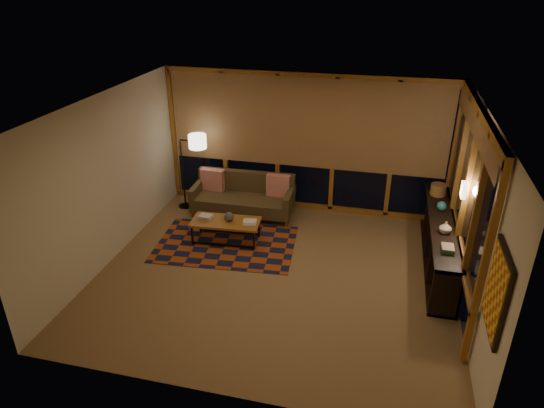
% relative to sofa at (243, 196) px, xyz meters
% --- Properties ---
extents(floor, '(5.50, 5.00, 0.01)m').
position_rel_sofa_xyz_m(floor, '(1.09, -1.84, -0.39)').
color(floor, '#A58652').
rests_on(floor, ground).
extents(ceiling, '(5.50, 5.00, 0.01)m').
position_rel_sofa_xyz_m(ceiling, '(1.09, -1.84, 2.31)').
color(ceiling, white).
rests_on(ceiling, walls).
extents(walls, '(5.51, 5.01, 2.70)m').
position_rel_sofa_xyz_m(walls, '(1.09, -1.84, 0.96)').
color(walls, beige).
rests_on(walls, floor).
extents(window_wall_back, '(5.30, 0.16, 2.60)m').
position_rel_sofa_xyz_m(window_wall_back, '(1.09, 0.59, 0.96)').
color(window_wall_back, '#B28027').
rests_on(window_wall_back, walls).
extents(window_wall_right, '(0.16, 3.70, 2.60)m').
position_rel_sofa_xyz_m(window_wall_right, '(3.77, -1.24, 0.96)').
color(window_wall_right, '#B28027').
rests_on(window_wall_right, walls).
extents(wall_art, '(0.06, 0.74, 0.94)m').
position_rel_sofa_xyz_m(wall_art, '(3.80, -3.69, 1.06)').
color(wall_art, red).
rests_on(wall_art, walls).
extents(wall_sconce, '(0.12, 0.18, 0.22)m').
position_rel_sofa_xyz_m(wall_sconce, '(3.71, -1.39, 1.16)').
color(wall_sconce, '#EFE0C6').
rests_on(wall_sconce, walls).
extents(sofa, '(1.95, 0.82, 0.79)m').
position_rel_sofa_xyz_m(sofa, '(0.00, 0.00, 0.00)').
color(sofa, brown).
rests_on(sofa, floor).
extents(pillow_left, '(0.47, 0.17, 0.46)m').
position_rel_sofa_xyz_m(pillow_left, '(-0.66, 0.17, 0.23)').
color(pillow_left, red).
rests_on(pillow_left, sofa).
extents(pillow_right, '(0.45, 0.15, 0.45)m').
position_rel_sofa_xyz_m(pillow_right, '(0.66, 0.20, 0.22)').
color(pillow_right, red).
rests_on(pillow_right, sofa).
extents(area_rug, '(2.51, 1.79, 0.01)m').
position_rel_sofa_xyz_m(area_rug, '(0.03, -1.16, -0.39)').
color(area_rug, '#9C3E13').
rests_on(area_rug, floor).
extents(coffee_table, '(1.23, 0.63, 0.40)m').
position_rel_sofa_xyz_m(coffee_table, '(-0.00, -1.04, -0.20)').
color(coffee_table, '#B28027').
rests_on(coffee_table, floor).
extents(book_stack_a, '(0.25, 0.20, 0.07)m').
position_rel_sofa_xyz_m(book_stack_a, '(-0.37, -1.04, 0.04)').
color(book_stack_a, silver).
rests_on(book_stack_a, coffee_table).
extents(book_stack_b, '(0.24, 0.21, 0.04)m').
position_rel_sofa_xyz_m(book_stack_b, '(0.44, -1.02, 0.02)').
color(book_stack_b, silver).
rests_on(book_stack_b, coffee_table).
extents(ceramic_pot, '(0.17, 0.17, 0.16)m').
position_rel_sofa_xyz_m(ceramic_pot, '(0.05, -1.01, 0.09)').
color(ceramic_pot, black).
rests_on(ceramic_pot, coffee_table).
extents(floor_lamp, '(0.52, 0.35, 1.55)m').
position_rel_sofa_xyz_m(floor_lamp, '(-1.25, 0.08, 0.38)').
color(floor_lamp, black).
rests_on(floor_lamp, floor).
extents(bookshelf, '(0.40, 3.03, 0.76)m').
position_rel_sofa_xyz_m(bookshelf, '(3.58, -0.84, -0.02)').
color(bookshelf, black).
rests_on(bookshelf, floor).
extents(basket, '(0.31, 0.31, 0.20)m').
position_rel_sofa_xyz_m(basket, '(3.56, 0.15, 0.46)').
color(basket, '#AB6936').
rests_on(basket, bookshelf).
extents(teal_bowl, '(0.20, 0.20, 0.16)m').
position_rel_sofa_xyz_m(teal_bowl, '(3.58, -0.47, 0.44)').
color(teal_bowl, '#297875').
rests_on(teal_bowl, bookshelf).
extents(vase, '(0.19, 0.19, 0.19)m').
position_rel_sofa_xyz_m(vase, '(3.58, -1.26, 0.46)').
color(vase, tan).
rests_on(vase, bookshelf).
extents(shelf_book_stack, '(0.23, 0.29, 0.08)m').
position_rel_sofa_xyz_m(shelf_book_stack, '(3.58, -1.78, 0.40)').
color(shelf_book_stack, silver).
rests_on(shelf_book_stack, bookshelf).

